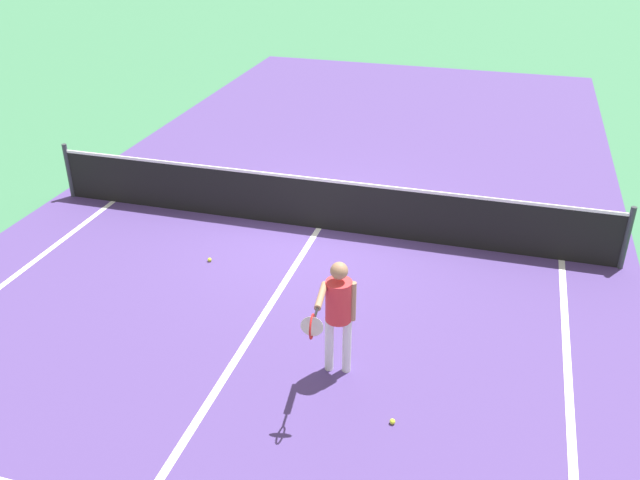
{
  "coord_description": "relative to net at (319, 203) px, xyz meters",
  "views": [
    {
      "loc": [
        2.97,
        -10.26,
        5.48
      ],
      "look_at": [
        0.66,
        -2.22,
        1.0
      ],
      "focal_mm": 38.03,
      "sensor_mm": 36.0,
      "label": 1
    }
  ],
  "objects": [
    {
      "name": "ground_plane",
      "position": [
        0.0,
        0.0,
        -0.49
      ],
      "size": [
        60.0,
        60.0,
        0.0
      ],
      "primitive_type": "plane",
      "color": "#38724C"
    },
    {
      "name": "court_surface_inbounds",
      "position": [
        0.0,
        0.0,
        -0.49
      ],
      "size": [
        10.62,
        24.4,
        0.0
      ],
      "primitive_type": "cube",
      "color": "#4C387A",
      "rests_on": "ground_plane"
    },
    {
      "name": "line_center_service",
      "position": [
        0.0,
        -3.2,
        -0.49
      ],
      "size": [
        0.1,
        6.4,
        0.01
      ],
      "primitive_type": "cube",
      "color": "white",
      "rests_on": "ground_plane"
    },
    {
      "name": "net",
      "position": [
        0.0,
        0.0,
        0.0
      ],
      "size": [
        10.08,
        0.09,
        1.07
      ],
      "color": "#33383D",
      "rests_on": "ground_plane"
    },
    {
      "name": "player_near",
      "position": [
        1.31,
        -3.72,
        0.47
      ],
      "size": [
        0.42,
        1.19,
        1.56
      ],
      "color": "white",
      "rests_on": "ground_plane"
    },
    {
      "name": "tennis_ball_mid_court",
      "position": [
        2.16,
        -4.46,
        -0.46
      ],
      "size": [
        0.07,
        0.07,
        0.07
      ],
      "primitive_type": "sphere",
      "color": "#CCE033",
      "rests_on": "ground_plane"
    },
    {
      "name": "tennis_ball_near_net",
      "position": [
        -1.37,
        -1.62,
        -0.46
      ],
      "size": [
        0.07,
        0.07,
        0.07
      ],
      "primitive_type": "sphere",
      "color": "#CCE033",
      "rests_on": "ground_plane"
    }
  ]
}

